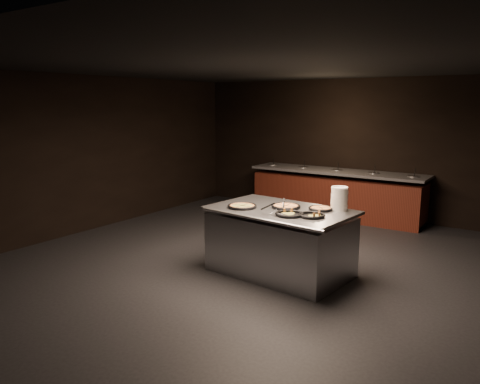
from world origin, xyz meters
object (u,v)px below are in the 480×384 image
Objects in this scene: serving_counter at (280,243)px; pan_veggie_whole at (242,206)px; pan_cheese_whole at (286,206)px; plate_stack at (339,199)px.

pan_veggie_whole reaches higher than serving_counter.
serving_counter is 0.52m from pan_cheese_whole.
pan_cheese_whole is at bearing 33.11° from pan_veggie_whole.
serving_counter is 1.03m from plate_stack.
serving_counter is 5.02× the size of pan_cheese_whole.
pan_veggie_whole is 1.01× the size of pan_cheese_whole.
plate_stack is 0.78× the size of pan_veggie_whole.
serving_counter is 6.40× the size of plate_stack.
pan_veggie_whole is (-0.50, -0.23, 0.51)m from serving_counter.
plate_stack is at bearing 27.04° from pan_veggie_whole.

